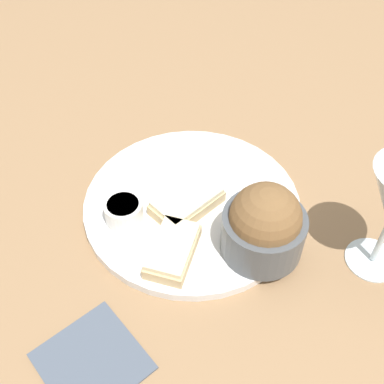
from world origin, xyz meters
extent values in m
plane|color=#93704C|center=(0.00, 0.00, 0.00)|extent=(4.00, 4.00, 0.00)
cylinder|color=white|center=(0.00, 0.00, 0.01)|extent=(0.33, 0.33, 0.01)
cylinder|color=#4C5156|center=(-0.02, -0.12, 0.05)|extent=(0.11, 0.11, 0.06)
sphere|color=brown|center=(-0.02, -0.12, 0.08)|extent=(0.10, 0.10, 0.10)
cylinder|color=white|center=(-0.08, 0.06, 0.03)|extent=(0.06, 0.06, 0.03)
cylinder|color=tan|center=(-0.08, 0.06, 0.04)|extent=(0.05, 0.05, 0.01)
cube|color=#D1B27F|center=(-0.01, 0.00, 0.02)|extent=(0.11, 0.09, 0.02)
cube|color=beige|center=(-0.01, 0.00, 0.04)|extent=(0.11, 0.08, 0.01)
cube|color=#D1B27F|center=(-0.10, -0.03, 0.02)|extent=(0.11, 0.08, 0.02)
cube|color=beige|center=(-0.10, -0.03, 0.04)|extent=(0.10, 0.07, 0.01)
cylinder|color=silver|center=(0.05, -0.26, 0.00)|extent=(0.07, 0.07, 0.01)
cylinder|color=silver|center=(0.05, -0.26, 0.04)|extent=(0.01, 0.01, 0.07)
cube|color=#4C5666|center=(-0.27, -0.03, 0.00)|extent=(0.14, 0.14, 0.01)
camera|label=1|loc=(-0.41, -0.25, 0.55)|focal=45.00mm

